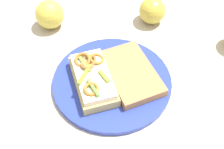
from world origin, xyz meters
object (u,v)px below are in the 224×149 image
object	(u,v)px
plate	(112,82)
apple_0	(152,11)
sandwich	(93,78)
apple_1	(50,14)
bread_slice_side	(130,73)

from	to	relation	value
plate	apple_0	bearing A→B (deg)	-131.69
sandwich	apple_1	distance (m)	0.25
bread_slice_side	apple_0	distance (m)	0.22
bread_slice_side	apple_1	size ratio (longest dim) A/B	2.17
plate	bread_slice_side	distance (m)	0.05
sandwich	apple_0	xyz separation A→B (m)	(-0.21, -0.18, 0.00)
apple_0	apple_1	size ratio (longest dim) A/B	0.94
plate	apple_1	bearing A→B (deg)	-66.31
bread_slice_side	apple_1	distance (m)	0.28
plate	apple_1	world-z (taller)	apple_1
sandwich	bread_slice_side	distance (m)	0.09
plate	apple_0	world-z (taller)	apple_0
apple_0	apple_1	xyz separation A→B (m)	(0.27, -0.06, 0.00)
bread_slice_side	sandwich	bearing A→B (deg)	82.64
plate	sandwich	size ratio (longest dim) A/B	1.76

